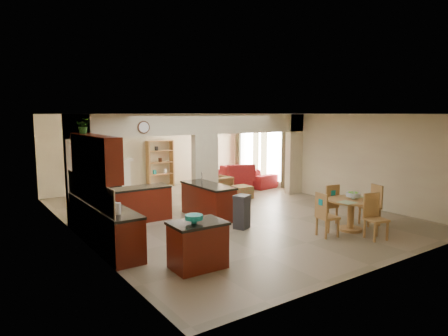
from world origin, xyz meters
TOP-DOWN VIEW (x-y plane):
  - floor at (0.00, 0.00)m, footprint 10.00×10.00m
  - ceiling at (0.00, 0.00)m, footprint 10.00×10.00m
  - wall_back at (0.00, 5.00)m, footprint 8.00×0.00m
  - wall_front at (0.00, -5.00)m, footprint 8.00×0.00m
  - wall_left at (-4.00, 0.00)m, footprint 0.00×10.00m
  - wall_right at (4.00, 0.00)m, footprint 0.00×10.00m
  - partition_left_pier at (-3.70, 1.00)m, footprint 0.60×0.25m
  - partition_center_pier at (0.00, 1.00)m, footprint 0.80×0.25m
  - partition_right_pier at (3.70, 1.00)m, footprint 0.60×0.25m
  - partition_header at (0.00, 1.00)m, footprint 8.00×0.25m
  - kitchen_counter at (-3.26, -0.25)m, footprint 2.52×3.29m
  - upper_cabinets at (-3.82, -0.80)m, footprint 0.35×2.40m
  - peninsula at (-0.60, -0.11)m, footprint 0.70×1.85m
  - wall_clock at (-2.00, 0.85)m, footprint 0.34×0.03m
  - rug at (1.20, 2.10)m, footprint 1.60×1.30m
  - fireplace at (-1.60, 4.83)m, footprint 1.60×0.35m
  - shelving_unit at (0.35, 4.82)m, footprint 1.00×0.32m
  - window_a at (3.97, 2.30)m, footprint 0.02×0.90m
  - window_b at (3.97, 4.00)m, footprint 0.02×0.90m
  - glazed_door at (3.97, 3.15)m, footprint 0.02×0.70m
  - drape_a_left at (3.93, 1.70)m, footprint 0.10×0.28m
  - drape_a_right at (3.93, 2.90)m, footprint 0.10×0.28m
  - drape_b_left at (3.93, 3.40)m, footprint 0.10×0.28m
  - drape_b_right at (3.93, 4.60)m, footprint 0.10×0.28m
  - ceiling_fan at (1.50, 3.00)m, footprint 1.00×1.00m
  - kitchen_island at (-2.70, -3.08)m, footprint 1.01×0.73m
  - teal_bowl at (-2.79, -3.11)m, footprint 0.32×0.32m
  - trash_can at (-0.50, -1.50)m, footprint 0.46×0.43m
  - dining_table at (1.56, -3.13)m, footprint 1.12×1.12m
  - fruit_bowl at (1.64, -3.13)m, footprint 0.34×0.34m
  - sofa at (3.30, 3.28)m, footprint 2.66×1.36m
  - chaise at (2.24, 2.46)m, footprint 1.22×1.11m
  - armchair at (1.16, 2.00)m, footprint 0.84×0.86m
  - ottoman at (1.67, 1.34)m, footprint 0.57×0.57m
  - plant at (-3.82, -0.08)m, footprint 0.36×0.33m
  - chair_north at (1.61, -2.43)m, footprint 0.48×0.48m
  - chair_east at (2.45, -3.12)m, footprint 0.52×0.52m
  - chair_south at (1.48, -3.83)m, footprint 0.52×0.52m
  - chair_west at (0.65, -3.12)m, footprint 0.49×0.49m

SIDE VIEW (x-z plane):
  - floor at x=0.00m, z-range 0.00..0.00m
  - rug at x=1.20m, z-range 0.00..0.01m
  - chaise at x=2.24m, z-range 0.00..0.40m
  - ottoman at x=1.67m, z-range 0.00..0.42m
  - armchair at x=1.16m, z-range 0.00..0.71m
  - sofa at x=3.30m, z-range 0.00..0.74m
  - trash_can at x=-0.50m, z-range 0.00..0.77m
  - kitchen_island at x=-2.70m, z-range 0.00..0.87m
  - peninsula at x=-0.60m, z-range 0.00..0.91m
  - kitchen_counter at x=-3.26m, z-range -0.27..1.20m
  - dining_table at x=1.56m, z-range 0.13..0.89m
  - chair_north at x=1.61m, z-range 0.04..1.07m
  - chair_east at x=2.45m, z-range 0.04..1.07m
  - chair_south at x=1.48m, z-range 0.04..1.07m
  - chair_west at x=0.65m, z-range 0.04..1.07m
  - fireplace at x=-1.60m, z-range 0.01..1.21m
  - fruit_bowl at x=1.64m, z-range 0.76..0.94m
  - shelving_unit at x=0.35m, z-range 0.00..1.80m
  - teal_bowl at x=-2.79m, z-range 0.86..1.01m
  - glazed_door at x=3.97m, z-range 0.00..2.10m
  - partition_center_pier at x=0.00m, z-range 0.00..2.20m
  - drape_a_left at x=3.93m, z-range 0.05..2.35m
  - drape_a_right at x=3.93m, z-range 0.05..2.35m
  - drape_b_left at x=3.93m, z-range 0.05..2.35m
  - drape_b_right at x=3.93m, z-range 0.05..2.35m
  - window_a at x=3.97m, z-range 0.25..2.15m
  - window_b at x=3.97m, z-range 0.25..2.15m
  - partition_left_pier at x=-3.70m, z-range 0.00..2.80m
  - partition_right_pier at x=3.70m, z-range 0.00..2.80m
  - wall_back at x=0.00m, z-range -2.60..5.40m
  - wall_front at x=0.00m, z-range -2.60..5.40m
  - wall_left at x=-4.00m, z-range -3.60..6.40m
  - wall_right at x=4.00m, z-range -3.60..6.40m
  - upper_cabinets at x=-3.82m, z-range 1.47..2.37m
  - wall_clock at x=-2.00m, z-range 2.28..2.62m
  - partition_header at x=0.00m, z-range 2.20..2.80m
  - plant at x=-3.82m, z-range 2.37..2.71m
  - ceiling_fan at x=1.50m, z-range 2.51..2.61m
  - ceiling at x=0.00m, z-range 2.80..2.80m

